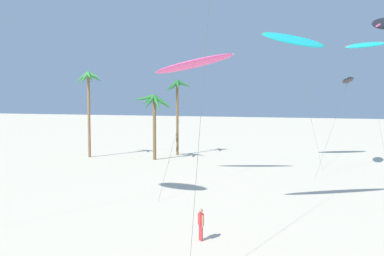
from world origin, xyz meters
name	(u,v)px	position (x,y,z in m)	size (l,w,h in m)	color
palm_tree_0	(88,85)	(-20.43, 43.52, 8.58)	(3.73, 3.42, 10.17)	olive
palm_tree_1	(178,91)	(-11.11, 48.63, 7.83)	(3.68, 3.62, 9.28)	brown
palm_tree_2	(154,106)	(-12.26, 43.94, 6.16)	(4.95, 4.76, 7.48)	brown
flying_kite_3	(294,40)	(2.85, 47.21, 13.35)	(7.07, 7.81, 14.62)	#19B2B7
flying_kite_4	(366,45)	(10.21, 46.95, 12.53)	(4.57, 6.21, 13.17)	#19B2B7
flying_kite_7	(348,80)	(8.50, 44.64, 8.83)	(3.44, 9.78, 9.33)	black
flying_kite_8	(194,64)	(-4.51, 34.56, 10.10)	(7.09, 10.96, 11.30)	#EA5193
person_foreground_walker	(201,223)	(1.26, 17.76, 0.90)	(0.37, 0.40, 1.64)	red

